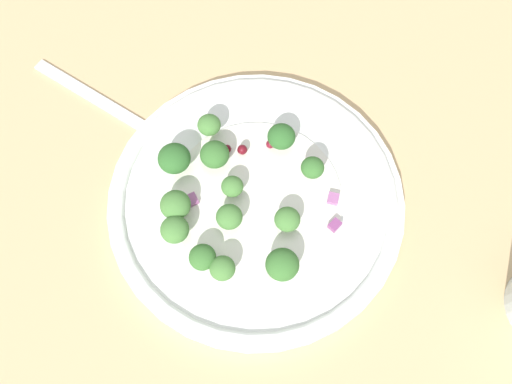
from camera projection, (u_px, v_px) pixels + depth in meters
The scene contains 26 objects.
ground_plane at pixel (239, 224), 50.98cm from camera, with size 180.00×180.00×2.00cm, color tan.
plate at pixel (256, 200), 49.92cm from camera, with size 27.18×27.18×1.70cm.
dressing_pool at pixel (256, 198), 49.52cm from camera, with size 15.76×15.76×0.20cm, color white.
broccoli_floret_0 at pixel (209, 125), 50.60cm from camera, with size 2.19×2.19×2.22cm.
broccoli_floret_1 at pixel (176, 204), 47.47cm from camera, with size 2.71×2.71×2.75cm.
broccoli_floret_2 at pixel (215, 155), 49.45cm from camera, with size 2.70×2.70×2.74cm.
broccoli_floret_3 at pixel (229, 217), 47.07cm from camera, with size 2.33×2.33×2.36cm.
broccoli_floret_4 at pixel (232, 187), 48.45cm from camera, with size 2.00×2.00×2.03cm.
broccoli_floret_5 at pixel (287, 220), 47.26cm from camera, with size 2.29×2.29×2.32cm.
broccoli_floret_6 at pixel (174, 159), 49.06cm from camera, with size 2.99×2.99×3.03cm.
broccoli_floret_7 at pixel (222, 268), 45.37cm from camera, with size 2.19×2.19×2.22cm.
broccoli_floret_8 at pixel (175, 230), 46.51cm from camera, with size 2.49×2.49×2.52cm.
broccoli_floret_9 at pixel (282, 265), 45.30cm from camera, with size 2.86×2.86×2.90cm.
broccoli_floret_10 at pixel (312, 168), 48.56cm from camera, with size 2.12×2.12×2.14cm.
broccoli_floret_11 at pixel (281, 137), 50.19cm from camera, with size 2.61×2.61×2.64cm.
broccoli_floret_12 at pixel (203, 257), 45.81cm from camera, with size 2.33×2.33×2.35cm.
cranberry_0 at pixel (227, 149), 51.14cm from camera, with size 0.75×0.75×0.75cm, color #4C0A14.
cranberry_1 at pixel (270, 144), 51.16cm from camera, with size 0.82×0.82×0.82cm, color maroon.
cranberry_2 at pixel (309, 162), 49.88cm from camera, with size 0.93×0.93×0.93cm, color maroon.
cranberry_3 at pixel (246, 150), 50.53cm from camera, with size 0.95×0.95×0.95cm, color maroon.
onion_bit_0 at pixel (222, 270), 46.48cm from camera, with size 1.03×1.19×0.46cm, color #A35B93.
onion_bit_1 at pixel (178, 213), 48.80cm from camera, with size 1.34×0.88×0.32cm, color #934C84.
onion_bit_2 at pixel (190, 201), 49.11cm from camera, with size 1.28×1.11×0.58cm, color #934C84.
onion_bit_3 at pixel (335, 225), 48.07cm from camera, with size 0.83×1.06×0.57cm, color #843D75.
onion_bit_4 at pixel (333, 199), 49.03cm from camera, with size 1.01×0.96×0.50cm, color #A35B93.
fork at pixel (117, 111), 54.36cm from camera, with size 17.02×10.83×0.50cm.
Camera 1 is at (2.54, -17.07, 47.09)cm, focal length 38.12 mm.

